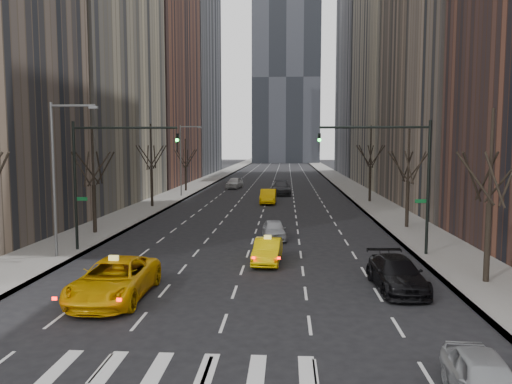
% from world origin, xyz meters
% --- Properties ---
extents(ground, '(400.00, 400.00, 0.00)m').
position_xyz_m(ground, '(0.00, 0.00, 0.00)').
color(ground, black).
rests_on(ground, ground).
extents(sidewalk_left, '(4.50, 320.00, 0.15)m').
position_xyz_m(sidewalk_left, '(-12.25, 70.00, 0.07)').
color(sidewalk_left, slate).
rests_on(sidewalk_left, ground).
extents(sidewalk_right, '(4.50, 320.00, 0.15)m').
position_xyz_m(sidewalk_right, '(12.25, 70.00, 0.07)').
color(sidewalk_right, slate).
rests_on(sidewalk_right, ground).
extents(bld_left_far, '(14.00, 28.00, 44.00)m').
position_xyz_m(bld_left_far, '(-21.50, 66.00, 22.00)').
color(bld_left_far, brown).
rests_on(bld_left_far, ground).
extents(bld_left_deep, '(14.00, 30.00, 60.00)m').
position_xyz_m(bld_left_deep, '(-21.50, 96.00, 30.00)').
color(bld_left_deep, slate).
rests_on(bld_left_deep, ground).
extents(bld_right_far, '(14.00, 28.00, 50.00)m').
position_xyz_m(bld_right_far, '(21.50, 64.00, 25.00)').
color(bld_right_far, tan).
rests_on(bld_right_far, ground).
extents(bld_right_deep, '(14.00, 30.00, 58.00)m').
position_xyz_m(bld_right_deep, '(21.50, 95.00, 29.00)').
color(bld_right_deep, slate).
rests_on(bld_right_deep, ground).
extents(tree_lw_b, '(3.36, 3.50, 7.82)m').
position_xyz_m(tree_lw_b, '(-12.00, 18.00, 3.72)').
color(tree_lw_b, black).
rests_on(tree_lw_b, ground).
extents(tree_lw_c, '(3.36, 3.50, 8.74)m').
position_xyz_m(tree_lw_c, '(-12.00, 34.00, 4.04)').
color(tree_lw_c, black).
rests_on(tree_lw_c, ground).
extents(tree_lw_d, '(3.36, 3.50, 7.36)m').
position_xyz_m(tree_lw_d, '(-12.00, 52.00, 3.56)').
color(tree_lw_d, black).
rests_on(tree_lw_d, ground).
extents(tree_rw_a, '(3.36, 3.50, 8.28)m').
position_xyz_m(tree_rw_a, '(12.00, 6.00, 3.88)').
color(tree_rw_a, black).
rests_on(tree_rw_a, ground).
extents(tree_rw_b, '(3.36, 3.50, 7.82)m').
position_xyz_m(tree_rw_b, '(12.00, 22.00, 3.72)').
color(tree_rw_b, black).
rests_on(tree_rw_b, ground).
extents(tree_rw_c, '(3.36, 3.50, 8.74)m').
position_xyz_m(tree_rw_c, '(12.00, 40.00, 4.04)').
color(tree_rw_c, black).
rests_on(tree_rw_c, ground).
extents(traffic_mast_left, '(6.69, 0.39, 8.00)m').
position_xyz_m(traffic_mast_left, '(-9.11, 12.00, 5.49)').
color(traffic_mast_left, black).
rests_on(traffic_mast_left, ground).
extents(traffic_mast_right, '(6.69, 0.39, 8.00)m').
position_xyz_m(traffic_mast_right, '(9.11, 12.00, 5.49)').
color(traffic_mast_right, black).
rests_on(traffic_mast_right, ground).
extents(streetlight_near, '(2.83, 0.22, 9.00)m').
position_xyz_m(streetlight_near, '(-10.84, 10.00, 5.62)').
color(streetlight_near, slate).
rests_on(streetlight_near, ground).
extents(streetlight_far, '(2.83, 0.22, 9.00)m').
position_xyz_m(streetlight_far, '(-10.84, 45.00, 5.62)').
color(streetlight_far, slate).
rests_on(streetlight_far, ground).
extents(taxi_suv, '(2.86, 6.18, 1.71)m').
position_xyz_m(taxi_suv, '(-5.14, 2.68, 0.86)').
color(taxi_suv, '#E5A604').
rests_on(taxi_suv, ground).
extents(taxi_sedan, '(1.70, 4.26, 1.38)m').
position_xyz_m(taxi_sedan, '(1.30, 9.75, 0.69)').
color(taxi_sedan, '#EAC404').
rests_on(taxi_sedan, ground).
extents(silver_sedan_ahead, '(1.96, 4.11, 1.36)m').
position_xyz_m(silver_sedan_ahead, '(1.49, 16.92, 0.68)').
color(silver_sedan_ahead, '#A1A3A8').
rests_on(silver_sedan_ahead, ground).
extents(parked_suv_black, '(2.36, 5.21, 1.48)m').
position_xyz_m(parked_suv_black, '(7.50, 4.89, 0.74)').
color(parked_suv_black, black).
rests_on(parked_suv_black, ground).
extents(parked_sedan_silver, '(1.81, 4.00, 1.33)m').
position_xyz_m(parked_sedan_silver, '(7.50, -5.51, 0.67)').
color(parked_sedan_silver, '#929599').
rests_on(parked_sedan_silver, ground).
extents(far_taxi, '(1.79, 4.99, 1.64)m').
position_xyz_m(far_taxi, '(0.28, 38.19, 0.82)').
color(far_taxi, '#FFBB05').
rests_on(far_taxi, ground).
extents(far_suv_grey, '(2.78, 6.23, 1.78)m').
position_xyz_m(far_suv_grey, '(1.60, 48.44, 0.89)').
color(far_suv_grey, '#28292D').
rests_on(far_suv_grey, ground).
extents(far_car_white, '(2.63, 5.17, 1.69)m').
position_xyz_m(far_car_white, '(-5.61, 57.37, 0.84)').
color(far_car_white, silver).
rests_on(far_car_white, ground).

